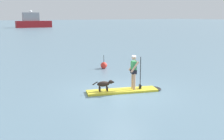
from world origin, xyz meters
name	(u,v)px	position (x,y,z in m)	size (l,w,h in m)	color
ground_plane	(122,92)	(0.00, 0.00, 0.00)	(400.00, 400.00, 0.00)	slate
paddleboard	(127,90)	(0.22, -0.06, 0.05)	(3.79, 1.77, 0.10)	yellow
person_paddler	(134,70)	(0.56, -0.16, 1.06)	(0.67, 0.57, 1.67)	tan
dog	(104,84)	(-0.85, 0.25, 0.44)	(1.04, 0.40, 0.52)	#2D231E
moored_boat_port	(33,22)	(12.57, 71.24, 1.67)	(10.51, 3.44, 5.10)	maroon
marker_buoy	(104,65)	(1.88, 5.45, 0.23)	(0.45, 0.45, 0.95)	red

